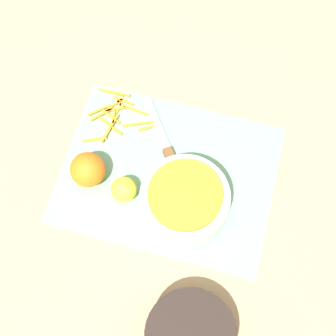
% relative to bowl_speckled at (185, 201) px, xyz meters
% --- Properties ---
extents(ground_plane, '(4.00, 4.00, 0.00)m').
position_rel_bowl_speckled_xyz_m(ground_plane, '(0.05, -0.06, -0.05)').
color(ground_plane, tan).
extents(cutting_board, '(0.45, 0.35, 0.01)m').
position_rel_bowl_speckled_xyz_m(cutting_board, '(0.05, -0.06, -0.04)').
color(cutting_board, '#75AD84').
rests_on(cutting_board, ground_plane).
extents(bowl_speckled, '(0.18, 0.18, 0.09)m').
position_rel_bowl_speckled_xyz_m(bowl_speckled, '(0.00, 0.00, 0.00)').
color(bowl_speckled, silver).
rests_on(bowl_speckled, cutting_board).
extents(bowl_dark, '(0.17, 0.17, 0.06)m').
position_rel_bowl_speckled_xyz_m(bowl_dark, '(-0.07, 0.24, -0.02)').
color(bowl_dark, black).
rests_on(bowl_dark, ground_plane).
extents(knife, '(0.16, 0.21, 0.02)m').
position_rel_bowl_speckled_xyz_m(knife, '(0.05, -0.09, -0.03)').
color(knife, brown).
rests_on(knife, cutting_board).
extents(orange_left, '(0.07, 0.07, 0.07)m').
position_rel_bowl_speckled_xyz_m(orange_left, '(0.21, -0.01, -0.00)').
color(orange_left, orange).
rests_on(orange_left, cutting_board).
extents(lemon, '(0.05, 0.05, 0.05)m').
position_rel_bowl_speckled_xyz_m(lemon, '(0.13, 0.00, -0.01)').
color(lemon, yellow).
rests_on(lemon, cutting_board).
extents(peel_pile, '(0.15, 0.14, 0.01)m').
position_rel_bowl_speckled_xyz_m(peel_pile, '(0.20, -0.17, -0.04)').
color(peel_pile, orange).
rests_on(peel_pile, cutting_board).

